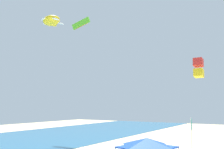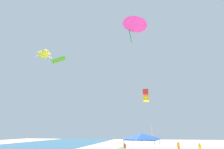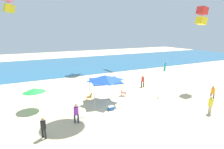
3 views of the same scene
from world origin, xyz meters
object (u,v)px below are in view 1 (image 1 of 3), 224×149
kite_parafoil_lime (81,24)px  kite_box_red (198,68)px  banner_flag (192,136)px  person_watching_sky (151,149)px  canopy_tent (147,143)px  kite_turtle_yellow (52,21)px

kite_parafoil_lime → kite_box_red: bearing=161.0°
banner_flag → kite_box_red: size_ratio=1.77×
person_watching_sky → kite_box_red: size_ratio=0.71×
canopy_tent → person_watching_sky: canopy_tent is taller
banner_flag → person_watching_sky: banner_flag is taller
canopy_tent → kite_parafoil_lime: bearing=50.1°
person_watching_sky → kite_parafoil_lime: kite_parafoil_lime is taller
canopy_tent → kite_box_red: size_ratio=1.61×
canopy_tent → banner_flag: 7.55m
canopy_tent → kite_parafoil_lime: 31.09m
person_watching_sky → canopy_tent: bearing=66.6°
person_watching_sky → kite_turtle_yellow: (0.68, 15.49, 16.64)m
banner_flag → kite_box_red: bearing=4.9°
person_watching_sky → kite_parafoil_lime: bearing=-72.9°
kite_turtle_yellow → banner_flag: bearing=-123.2°
banner_flag → kite_parafoil_lime: (9.14, 21.11, 17.46)m
banner_flag → kite_box_red: kite_box_red is taller
kite_turtle_yellow → person_watching_sky: bearing=-124.1°
banner_flag → kite_turtle_yellow: size_ratio=1.06×
banner_flag → kite_parafoil_lime: 28.88m
kite_box_red → canopy_tent: bearing=87.1°
banner_flag → kite_parafoil_lime: size_ratio=1.21×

